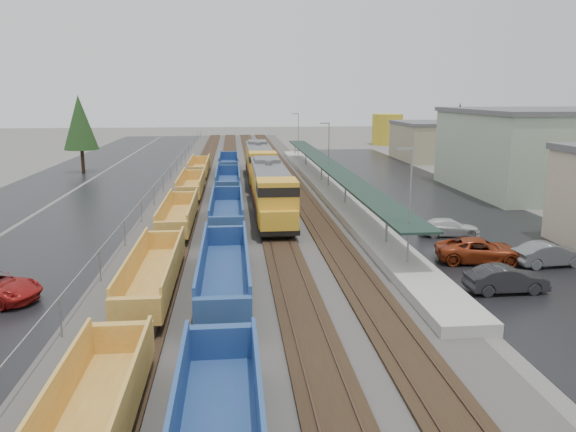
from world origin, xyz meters
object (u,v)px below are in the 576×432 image
storage_tank (387,129)px  parked_car_east_e (549,255)px  well_string_yellow (169,240)px  parked_car_east_c (449,228)px  locomotive_trail (260,163)px  locomotive_lead (271,190)px  well_string_blue (226,236)px  parked_car_east_a (506,280)px  parked_car_east_b (480,251)px

storage_tank → parked_car_east_e: bearing=-98.6°
well_string_yellow → parked_car_east_e: size_ratio=19.13×
well_string_yellow → parked_car_east_e: 25.78m
storage_tank → parked_car_east_c: size_ratio=1.41×
locomotive_trail → locomotive_lead: bearing=-90.0°
well_string_yellow → well_string_blue: 4.03m
well_string_yellow → parked_car_east_a: 22.19m
locomotive_lead → well_string_yellow: bearing=-124.2°
well_string_blue → parked_car_east_e: (21.30, -5.45, -0.40)m
storage_tank → parked_car_east_a: 95.64m
well_string_blue → parked_car_east_a: 18.92m
parked_car_east_a → parked_car_east_b: (1.05, 5.83, 0.04)m
locomotive_lead → parked_car_east_a: bearing=-60.5°
locomotive_lead → storage_tank: (30.87, 72.45, 0.84)m
parked_car_east_b → locomotive_trail: bearing=28.6°
well_string_yellow → parked_car_east_e: well_string_yellow is taller
well_string_blue → storage_tank: size_ratio=14.79×
well_string_yellow → well_string_blue: size_ratio=0.92×
parked_car_east_e → parked_car_east_c: bearing=17.3°
storage_tank → parked_car_east_b: bearing=-101.4°
well_string_blue → parked_car_east_b: bearing=-13.7°
well_string_yellow → storage_tank: storage_tank is taller
locomotive_lead → parked_car_east_b: size_ratio=3.60×
well_string_blue → parked_car_east_c: bearing=9.4°
locomotive_trail → parked_car_east_c: size_ratio=4.41×
well_string_yellow → parked_car_east_c: (21.74, 3.45, -0.43)m
locomotive_trail → parked_car_east_b: locomotive_trail is taller
locomotive_trail → parked_car_east_b: (13.09, -36.45, -1.71)m
locomotive_lead → parked_car_east_e: 24.13m
well_string_yellow → parked_car_east_b: size_ratio=15.64×
locomotive_lead → storage_tank: size_ratio=3.12×
parked_car_east_b → storage_tank: bearing=-2.6°
storage_tank → parked_car_east_c: bearing=-102.0°
well_string_yellow → storage_tank: size_ratio=13.56×
locomotive_trail → parked_car_east_e: size_ratio=4.40×
locomotive_lead → storage_tank: storage_tank is taller
parked_car_east_b → parked_car_east_c: size_ratio=1.22×
locomotive_lead → parked_car_east_b: 20.32m
well_string_yellow → well_string_blue: bearing=7.3°
parked_car_east_b → parked_car_east_e: bearing=-98.0°
parked_car_east_c → parked_car_east_e: bearing=-149.3°
parked_car_east_a → parked_car_east_c: parked_car_east_a is taller
locomotive_trail → parked_car_east_b: 38.77m
parked_car_east_a → parked_car_east_e: size_ratio=0.98×
well_string_blue → parked_car_east_a: (16.05, -10.01, -0.42)m
well_string_blue → parked_car_east_b: well_string_blue is taller
locomotive_lead → parked_car_east_a: locomotive_lead is taller
locomotive_lead → well_string_blue: locomotive_lead is taller
parked_car_east_a → well_string_yellow: bearing=63.8°
locomotive_lead → locomotive_trail: bearing=90.0°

